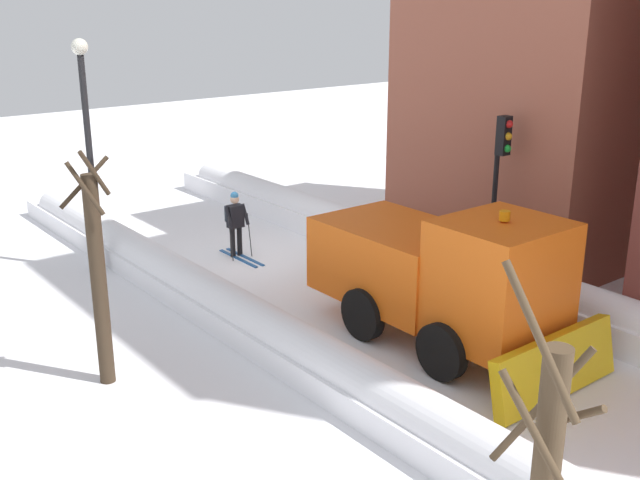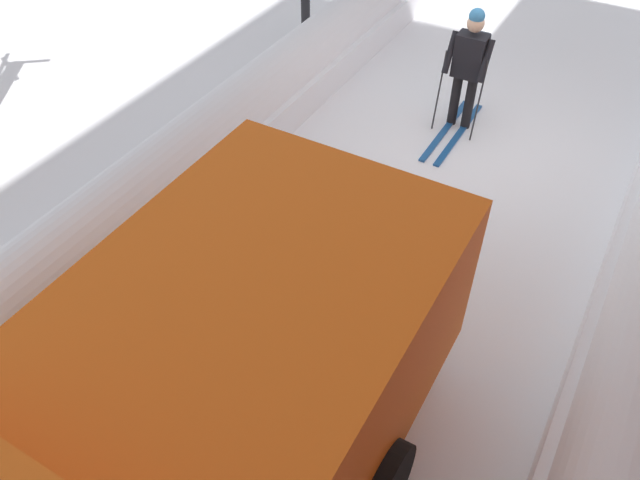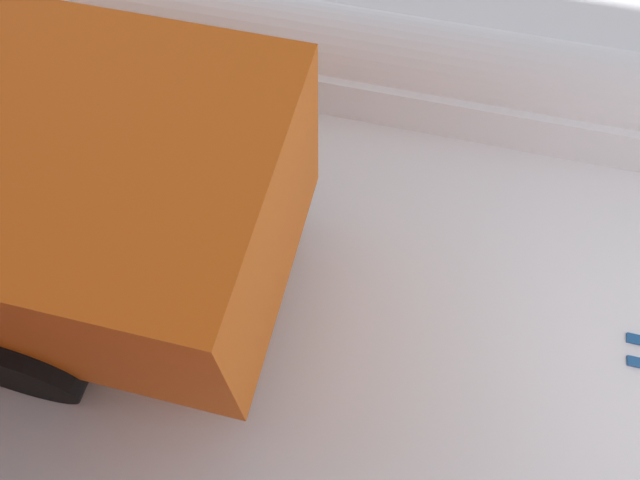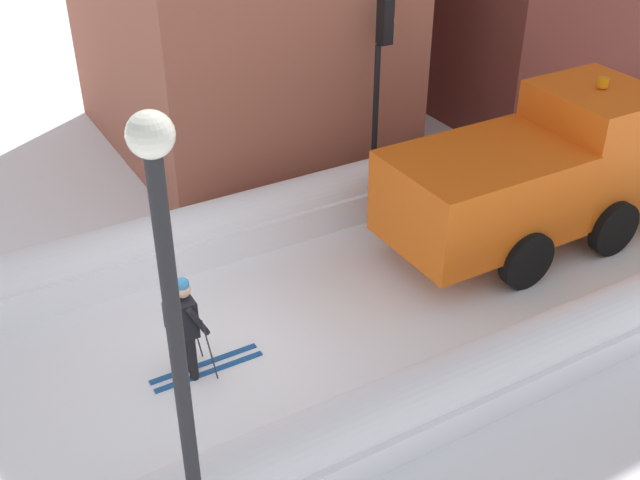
{
  "view_description": "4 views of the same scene",
  "coord_description": "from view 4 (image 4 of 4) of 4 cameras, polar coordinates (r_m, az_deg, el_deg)",
  "views": [
    {
      "loc": [
        10.62,
        16.5,
        6.81
      ],
      "look_at": [
        0.14,
        3.17,
        1.34
      ],
      "focal_mm": 42.79,
      "sensor_mm": 36.0,
      "label": 1
    },
    {
      "loc": [
        -1.98,
        7.69,
        5.33
      ],
      "look_at": [
        0.06,
        4.11,
        1.4
      ],
      "focal_mm": 35.43,
      "sensor_mm": 36.0,
      "label": 2
    },
    {
      "loc": [
        -2.09,
        3.03,
        5.06
      ],
      "look_at": [
        0.04,
        3.54,
        1.18
      ],
      "focal_mm": 32.66,
      "sensor_mm": 36.0,
      "label": 3
    },
    {
      "loc": [
        9.18,
        -3.28,
        8.17
      ],
      "look_at": [
        -0.07,
        2.06,
        1.52
      ],
      "focal_mm": 43.72,
      "sensor_mm": 36.0,
      "label": 4
    }
  ],
  "objects": [
    {
      "name": "plow_truck",
      "position": [
        15.28,
        15.5,
        4.7
      ],
      "size": [
        3.2,
        5.98,
        3.12
      ],
      "color": "orange",
      "rests_on": "ground"
    },
    {
      "name": "skier",
      "position": [
        11.82,
        -9.79,
        -6.0
      ],
      "size": [
        0.62,
        1.8,
        1.81
      ],
      "color": "black",
      "rests_on": "ground"
    },
    {
      "name": "street_lamp",
      "position": [
        7.35,
        -10.55,
        -6.73
      ],
      "size": [
        0.4,
        0.4,
        5.84
      ],
      "color": "black",
      "rests_on": "ground"
    },
    {
      "name": "snowbank_left",
      "position": [
        19.5,
        16.46,
        7.31
      ],
      "size": [
        1.1,
        36.0,
        1.07
      ],
      "color": "white",
      "rests_on": "ground"
    },
    {
      "name": "traffic_light_pole",
      "position": [
        16.18,
        4.56,
        12.96
      ],
      "size": [
        0.28,
        0.42,
        4.19
      ],
      "color": "black",
      "rests_on": "ground"
    }
  ]
}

